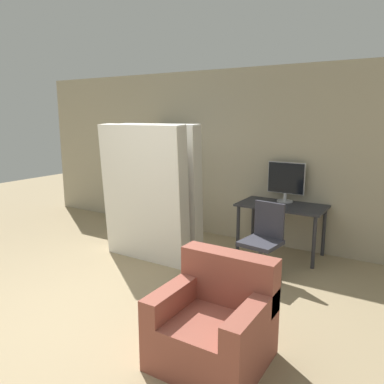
{
  "coord_description": "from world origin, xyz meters",
  "views": [
    {
      "loc": [
        2.7,
        -2.02,
        1.98
      ],
      "look_at": [
        0.29,
        1.87,
        1.05
      ],
      "focal_mm": 35.0,
      "sensor_mm": 36.0,
      "label": 1
    }
  ],
  "objects_px": {
    "monitor": "(286,180)",
    "mattress_near": "(144,194)",
    "bookshelf": "(166,177)",
    "mattress_far": "(160,190)",
    "armchair": "(215,323)",
    "office_chair": "(263,248)"
  },
  "relations": [
    {
      "from": "mattress_near",
      "to": "mattress_far",
      "type": "relative_size",
      "value": 1.0
    },
    {
      "from": "mattress_far",
      "to": "armchair",
      "type": "height_order",
      "value": "mattress_far"
    },
    {
      "from": "mattress_far",
      "to": "office_chair",
      "type": "bearing_deg",
      "value": -1.97
    },
    {
      "from": "monitor",
      "to": "mattress_near",
      "type": "xyz_separation_m",
      "value": [
        -1.51,
        -1.39,
        -0.12
      ]
    },
    {
      "from": "monitor",
      "to": "mattress_near",
      "type": "bearing_deg",
      "value": -137.27
    },
    {
      "from": "office_chair",
      "to": "mattress_far",
      "type": "xyz_separation_m",
      "value": [
        -1.6,
        0.06,
        0.56
      ]
    },
    {
      "from": "bookshelf",
      "to": "mattress_far",
      "type": "distance_m",
      "value": 1.21
    },
    {
      "from": "office_chair",
      "to": "mattress_far",
      "type": "bearing_deg",
      "value": 178.03
    },
    {
      "from": "office_chair",
      "to": "mattress_near",
      "type": "xyz_separation_m",
      "value": [
        -1.6,
        -0.29,
        0.56
      ]
    },
    {
      "from": "monitor",
      "to": "mattress_near",
      "type": "distance_m",
      "value": 2.06
    },
    {
      "from": "monitor",
      "to": "bookshelf",
      "type": "relative_size",
      "value": 0.32
    },
    {
      "from": "armchair",
      "to": "mattress_near",
      "type": "bearing_deg",
      "value": 142.72
    },
    {
      "from": "office_chair",
      "to": "monitor",
      "type": "bearing_deg",
      "value": 95.01
    },
    {
      "from": "mattress_far",
      "to": "armchair",
      "type": "distance_m",
      "value": 2.64
    },
    {
      "from": "monitor",
      "to": "armchair",
      "type": "xyz_separation_m",
      "value": [
        0.35,
        -2.81,
        -0.74
      ]
    },
    {
      "from": "mattress_near",
      "to": "mattress_far",
      "type": "xyz_separation_m",
      "value": [
        0.0,
        0.35,
        -0.0
      ]
    },
    {
      "from": "mattress_near",
      "to": "armchair",
      "type": "distance_m",
      "value": 2.42
    },
    {
      "from": "office_chair",
      "to": "armchair",
      "type": "distance_m",
      "value": 1.73
    },
    {
      "from": "bookshelf",
      "to": "armchair",
      "type": "bearing_deg",
      "value": -48.28
    },
    {
      "from": "bookshelf",
      "to": "monitor",
      "type": "bearing_deg",
      "value": 0.33
    },
    {
      "from": "monitor",
      "to": "mattress_far",
      "type": "height_order",
      "value": "mattress_far"
    },
    {
      "from": "mattress_far",
      "to": "armchair",
      "type": "bearing_deg",
      "value": -43.5
    }
  ]
}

